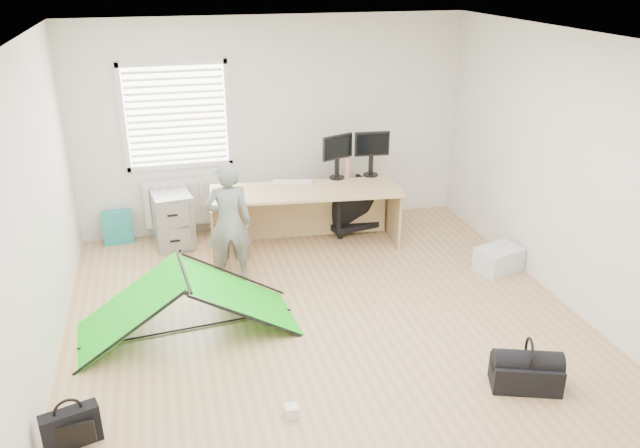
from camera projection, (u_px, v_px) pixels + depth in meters
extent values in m
plane|color=tan|center=(330.00, 330.00, 6.03)|extent=(5.50, 5.50, 0.00)
cube|color=silver|center=(274.00, 125.00, 7.95)|extent=(5.00, 0.02, 2.70)
cube|color=silver|center=(176.00, 116.00, 7.55)|extent=(1.20, 0.06, 1.20)
cube|color=silver|center=(184.00, 202.00, 7.95)|extent=(1.00, 0.12, 0.60)
cube|color=tan|center=(306.00, 220.00, 7.57)|extent=(2.34, 0.97, 0.77)
cube|color=gray|center=(173.00, 219.00, 7.72)|extent=(0.52, 0.64, 0.69)
cube|color=black|center=(337.00, 163.00, 7.73)|extent=(0.43, 0.25, 0.41)
cube|color=black|center=(371.00, 160.00, 7.83)|extent=(0.44, 0.13, 0.42)
cube|color=beige|center=(292.00, 182.00, 7.64)|extent=(0.51, 0.28, 0.02)
cylinder|color=#BF6B71|center=(347.00, 167.00, 7.80)|extent=(0.09, 0.09, 0.26)
imported|color=black|center=(348.00, 205.00, 8.20)|extent=(0.80, 0.81, 0.63)
imported|color=slate|center=(229.00, 223.00, 6.72)|extent=(0.52, 0.36, 1.37)
cube|color=silver|center=(499.00, 259.00, 7.13)|extent=(0.58, 0.48, 0.28)
cube|color=teal|center=(118.00, 227.00, 7.81)|extent=(0.37, 0.18, 0.42)
cube|color=black|center=(71.00, 428.00, 4.55)|extent=(0.43, 0.24, 0.31)
cube|color=silver|center=(291.00, 411.00, 4.86)|extent=(0.11, 0.11, 0.10)
cube|color=black|center=(526.00, 375.00, 5.18)|extent=(0.62, 0.46, 0.24)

